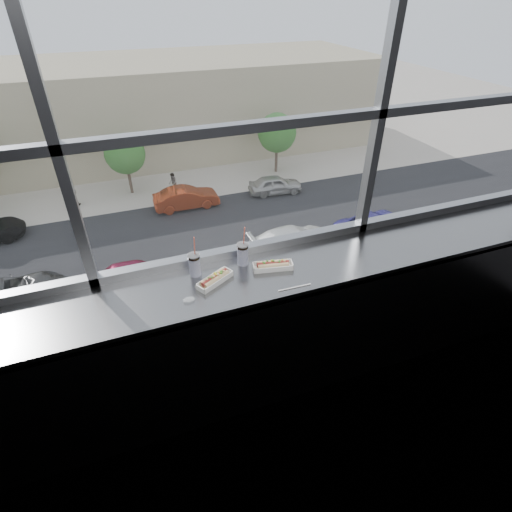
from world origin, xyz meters
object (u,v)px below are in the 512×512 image
object	(u,v)px
car_near_c	(133,270)
car_far_c	(275,182)
hotdog_tray_left	(215,279)
pedestrian_a	(72,193)
car_near_d	(293,237)
car_far_b	(186,195)
wrapper	(189,300)
car_near_b	(1,294)
tree_center	(125,154)
tree_right	(277,133)
hotdog_tray_right	(273,265)
loose_straw	(295,287)
car_near_e	(374,222)
soda_cup_left	(194,264)
pedestrian_c	(173,181)
soda_cup_right	(243,253)

from	to	relation	value
car_near_c	car_far_c	bearing A→B (deg)	-54.86
hotdog_tray_left	pedestrian_a	bearing A→B (deg)	68.96
car_near_d	car_far_b	bearing A→B (deg)	26.42
car_near_d	wrapper	bearing A→B (deg)	146.96
car_near_b	tree_center	size ratio (longest dim) A/B	1.45
car_near_c	hotdog_tray_left	bearing A→B (deg)	-177.28
wrapper	car_near_d	distance (m)	21.64
car_far_b	tree_right	distance (m)	9.88
hotdog_tray_left	wrapper	xyz separation A→B (m)	(-0.20, -0.12, -0.02)
hotdog_tray_right	wrapper	distance (m)	0.62
car_near_b	pedestrian_a	distance (m)	11.68
car_far_b	pedestrian_a	bearing A→B (deg)	67.44
car_near_b	tree_right	bearing A→B (deg)	-63.75
hotdog_tray_right	loose_straw	bearing A→B (deg)	-66.32
loose_straw	tree_center	xyz separation A→B (m)	(-0.09, 28.50, -8.94)
car_near_e	soda_cup_left	bearing A→B (deg)	131.98
hotdog_tray_right	car_near_d	distance (m)	21.30
loose_straw	soda_cup_left	bearing A→B (deg)	149.28
car_near_e	car_far_c	bearing A→B (deg)	17.84
car_near_d	car_far_b	world-z (taller)	car_near_d
loose_straw	car_near_b	xyz separation A→B (m)	(-7.37, 16.50, -10.91)
car_near_b	car_near_d	xyz separation A→B (m)	(15.60, 0.00, -0.06)
car_near_d	tree_right	bearing A→B (deg)	-22.67
tree_center	car_near_c	bearing A→B (deg)	-94.91
hotdog_tray_right	car_near_c	world-z (taller)	hotdog_tray_right
car_near_c	tree_right	size ratio (longest dim) A/B	1.16
loose_straw	pedestrian_c	size ratio (longest dim) A/B	0.12
loose_straw	wrapper	world-z (taller)	wrapper
tree_right	car_near_b	bearing A→B (deg)	-148.43
pedestrian_c	hotdog_tray_right	bearing A→B (deg)	-6.42
pedestrian_a	tree_right	distance (m)	16.64
hotdog_tray_right	soda_cup_right	xyz separation A→B (m)	(-0.17, 0.13, 0.06)
car_far_b	car_near_c	xyz separation A→B (m)	(-4.55, -8.00, -0.05)
car_near_d	tree_right	size ratio (longest dim) A/B	1.28
car_near_b	tree_center	xyz separation A→B (m)	(7.28, 12.00, 1.98)
wrapper	car_near_d	xyz separation A→B (m)	(8.89, 16.38, -10.98)
soda_cup_left	loose_straw	size ratio (longest dim) A/B	1.35
loose_straw	hotdog_tray_right	bearing A→B (deg)	104.00
car_far_c	pedestrian_a	world-z (taller)	pedestrian_a
car_near_b	car_near_c	size ratio (longest dim) A/B	1.16
hotdog_tray_right	tree_center	xyz separation A→B (m)	(-0.04, 28.25, -8.96)
loose_straw	car_near_e	distance (m)	24.28
car_far_c	car_near_c	world-z (taller)	car_near_c
car_near_b	soda_cup_left	bearing A→B (deg)	-162.44
soda_cup_right	car_near_d	bearing A→B (deg)	62.34
pedestrian_a	tree_right	world-z (taller)	tree_right
hotdog_tray_left	pedestrian_c	world-z (taller)	hotdog_tray_left
soda_cup_left	car_near_e	size ratio (longest dim) A/B	0.05
soda_cup_right	loose_straw	distance (m)	0.44
hotdog_tray_right	car_near_c	xyz separation A→B (m)	(-1.07, 16.25, -11.10)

